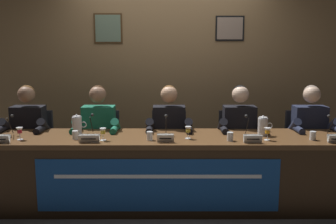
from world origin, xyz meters
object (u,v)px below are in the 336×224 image
panelist_far_left (25,132)px  water_pitcher_right_side (262,126)px  juice_glass_left (102,132)px  water_cup_left (74,135)px  chair_far_right (303,150)px  water_pitcher_left_side (76,125)px  conference_table (168,160)px  chair_right (235,151)px  nameplate_far_right (335,139)px  panelist_center (168,131)px  microphone_far_right (330,130)px  juice_glass_right (266,132)px  chair_far_left (33,151)px  chair_center (168,151)px  panelist_right (239,131)px  nameplate_right (252,139)px  microphone_far_left (8,130)px  juice_glass_center (187,130)px  water_cup_center (149,136)px  water_cup_far_right (311,136)px  microphone_center (165,130)px  nameplate_center (164,138)px  panelist_left (97,132)px  microphone_right (246,130)px  chair_left (100,151)px  microphone_left (90,129)px  juice_glass_far_left (18,131)px  nameplate_left (88,138)px  water_cup_right (229,137)px  panelist_far_right (310,131)px

panelist_far_left → water_pitcher_right_side: (2.55, -0.32, 0.13)m
juice_glass_left → water_cup_left: 0.29m
panelist_far_left → chair_far_right: 3.20m
water_pitcher_left_side → conference_table: bearing=-12.4°
chair_right → nameplate_far_right: bearing=-46.0°
panelist_center → microphone_far_right: size_ratio=5.61×
juice_glass_right → nameplate_far_right: bearing=-9.0°
chair_far_left → chair_center: 1.59m
chair_center → panelist_right: 0.86m
water_cup_left → nameplate_right: water_cup_left is taller
microphone_far_left → nameplate_right: (2.41, -0.25, -0.03)m
juice_glass_left → nameplate_far_right: size_ratio=0.75×
juice_glass_center → chair_right: (0.61, 0.66, -0.39)m
chair_far_left → microphone_far_left: 0.70m
water_cup_center → water_cup_far_right: same height
microphone_center → water_pitcher_right_side: size_ratio=1.03×
conference_table → chair_right: size_ratio=4.83×
juice_glass_center → conference_table: bearing=-178.0°
water_cup_center → nameplate_center: bearing=-27.1°
chair_far_right → microphone_far_right: (0.05, -0.60, 0.38)m
panelist_left → water_pitcher_right_side: bearing=-10.3°
nameplate_center → water_cup_far_right: 1.45m
nameplate_center → chair_far_right: bearing=26.2°
chair_right → microphone_right: microphone_right is taller
chair_left → microphone_far_right: 2.53m
chair_center → microphone_center: microphone_center is taller
panelist_far_left → chair_right: panelist_far_left is taller
panelist_center → chair_right: 0.86m
chair_center → nameplate_right: (0.79, -0.83, 0.35)m
nameplate_far_right → microphone_far_right: (0.04, 0.23, 0.03)m
juice_glass_center → panelist_right: bearing=37.4°
water_pitcher_right_side → microphone_right: bearing=-156.0°
panelist_right → chair_far_right: 0.86m
panelist_far_left → microphone_far_right: size_ratio=5.61×
water_cup_left → chair_far_right: 2.63m
water_pitcher_right_side → panelist_far_left: bearing=172.8°
water_cup_left → chair_center: size_ratio=0.10×
chair_left → panelist_left: bearing=-90.0°
microphone_right → chair_right: bearing=89.5°
chair_far_left → juice_glass_right: bearing=-15.9°
nameplate_far_right → microphone_far_right: microphone_far_right is taller
microphone_left → nameplate_right: (1.59, -0.30, -0.03)m
juice_glass_far_left → juice_glass_right: (2.42, -0.02, 0.00)m
conference_table → chair_far_right: chair_far_right is taller
nameplate_left → juice_glass_left: (0.12, 0.08, 0.05)m
panelist_far_left → microphone_center: (1.56, -0.39, 0.11)m
microphone_far_left → water_pitcher_right_side: microphone_far_left is taller
juice_glass_left → nameplate_left: bearing=-146.0°
water_cup_right → juice_glass_left: bearing=179.4°
chair_center → panelist_far_right: panelist_far_right is taller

